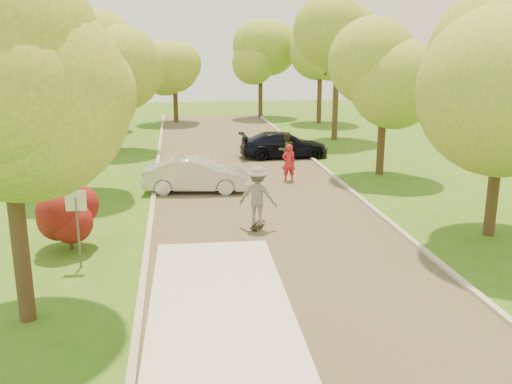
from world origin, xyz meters
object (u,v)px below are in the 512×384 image
silver_sedan (196,175)px  person_striped (289,163)px  skateboarder (258,196)px  person_olive (286,150)px  dark_sedan (284,145)px  longboard (258,225)px  street_sign (77,213)px  minivan (221,356)px

silver_sedan → person_striped: 4.36m
skateboarder → person_olive: bearing=-83.2°
dark_sedan → person_olive: person_olive is taller
longboard → street_sign: bearing=50.6°
street_sign → minivan: 7.76m
longboard → skateboarder: size_ratio=0.53×
minivan → street_sign: bearing=116.7°
dark_sedan → person_olive: bearing=170.7°
longboard → skateboarder: skateboarder is taller
minivan → skateboarder: skateboarder is taller
longboard → minivan: bearing=101.7°
dark_sedan → minivan: bearing=165.6°
street_sign → person_olive: street_sign is taller
person_olive → street_sign: bearing=30.7°
minivan → person_olive: bearing=77.4°
person_olive → longboard: bearing=47.9°
silver_sedan → skateboarder: 5.49m
minivan → dark_sedan: minivan is taller
person_striped → street_sign: bearing=47.6°
street_sign → silver_sedan: (3.50, 7.90, -0.85)m
minivan → person_olive: (4.80, 19.08, -0.21)m
longboard → person_olive: 9.78m
longboard → person_striped: person_striped is taller
person_striped → person_olive: (0.44, 2.86, 0.05)m
street_sign → silver_sedan: size_ratio=0.50×
minivan → person_striped: size_ratio=3.37×
skateboarder → street_sign: bearing=50.6°
person_striped → person_olive: size_ratio=0.94×
minivan → skateboarder: bearing=79.8°
minivan → person_striped: 16.80m
silver_sedan → street_sign: bearing=162.9°
person_olive → minivan: bearing=50.4°
silver_sedan → longboard: (1.82, -5.16, -0.60)m
skateboarder → person_striped: size_ratio=1.18×
street_sign → person_olive: (8.10, 12.08, -0.67)m
dark_sedan → longboard: size_ratio=4.57×
silver_sedan → minivan: bearing=-173.9°
person_striped → minivan: bearing=72.3°
minivan → skateboarder: 9.95m
silver_sedan → longboard: silver_sedan is taller
dark_sedan → person_striped: (-0.82, -5.45, 0.15)m
skateboarder → minivan: bearing=101.7°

